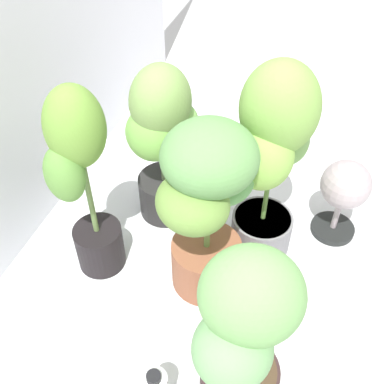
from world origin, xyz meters
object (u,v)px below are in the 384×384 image
potted_plant_back_center (82,179)px  floor_fan (344,189)px  potted_plant_front_right (272,151)px  potted_plant_front_left (243,337)px  potted_plant_back_right (163,136)px  potted_plant_center (207,201)px

potted_plant_back_center → floor_fan: size_ratio=2.19×
potted_plant_front_right → floor_fan: size_ratio=2.27×
potted_plant_front_left → potted_plant_back_right: bearing=34.7°
floor_fan → potted_plant_back_center: bearing=179.6°
potted_plant_center → potted_plant_front_right: (0.24, -0.16, 0.06)m
potted_plant_front_left → floor_fan: bearing=-14.7°
potted_plant_back_right → potted_plant_center: bearing=-138.2°
potted_plant_back_right → potted_plant_back_center: potted_plant_back_center is taller
potted_plant_front_left → potted_plant_back_center: bearing=61.1°
potted_plant_back_center → potted_plant_front_right: 0.65m
potted_plant_center → potted_plant_back_center: (-0.06, 0.42, 0.02)m
potted_plant_front_left → potted_plant_back_center: (0.35, 0.64, 0.06)m
potted_plant_back_right → potted_plant_back_center: size_ratio=0.88×
potted_plant_back_right → potted_plant_front_right: 0.44m
potted_plant_back_center → potted_plant_center: bearing=-82.2°
potted_plant_front_left → potted_plant_front_right: size_ratio=0.81×
potted_plant_center → floor_fan: (0.41, -0.44, -0.19)m
potted_plant_center → floor_fan: potted_plant_center is taller
potted_plant_front_left → floor_fan: potted_plant_front_left is taller
potted_plant_front_left → potted_plant_back_center: size_ratio=0.84×
potted_plant_center → potted_plant_front_right: 0.29m
potted_plant_back_center → floor_fan: bearing=-61.3°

